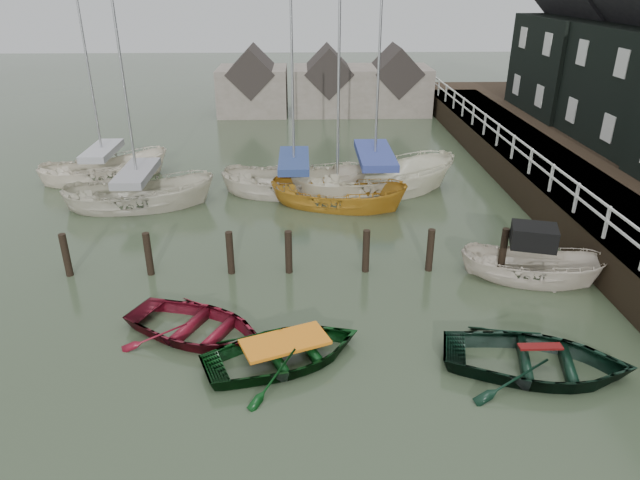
{
  "coord_description": "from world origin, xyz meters",
  "views": [
    {
      "loc": [
        -0.71,
        -12.82,
        8.43
      ],
      "look_at": [
        -0.25,
        2.35,
        1.4
      ],
      "focal_mm": 32.0,
      "sensor_mm": 36.0,
      "label": 1
    }
  ],
  "objects_px": {
    "motorboat": "(529,277)",
    "sailboat_e": "(106,177)",
    "sailboat_d": "(374,191)",
    "sailboat_b": "(295,192)",
    "rowboat_red": "(197,335)",
    "rowboat_green": "(286,361)",
    "rowboat_dkgreen": "(536,371)",
    "sailboat_c": "(337,205)",
    "sailboat_a": "(141,205)"
  },
  "relations": [
    {
      "from": "rowboat_green",
      "to": "motorboat",
      "type": "bearing_deg",
      "value": -84.36
    },
    {
      "from": "sailboat_e",
      "to": "sailboat_d",
      "type": "bearing_deg",
      "value": -121.75
    },
    {
      "from": "rowboat_red",
      "to": "rowboat_green",
      "type": "xyz_separation_m",
      "value": [
        2.31,
        -1.18,
        0.0
      ]
    },
    {
      "from": "rowboat_red",
      "to": "rowboat_green",
      "type": "bearing_deg",
      "value": -91.69
    },
    {
      "from": "rowboat_red",
      "to": "sailboat_d",
      "type": "distance_m",
      "value": 12.06
    },
    {
      "from": "rowboat_red",
      "to": "rowboat_green",
      "type": "height_order",
      "value": "rowboat_green"
    },
    {
      "from": "sailboat_c",
      "to": "sailboat_b",
      "type": "bearing_deg",
      "value": 67.14
    },
    {
      "from": "rowboat_dkgreen",
      "to": "motorboat",
      "type": "xyz_separation_m",
      "value": [
        1.46,
        4.4,
        0.1
      ]
    },
    {
      "from": "rowboat_red",
      "to": "sailboat_e",
      "type": "distance_m",
      "value": 14.2
    },
    {
      "from": "sailboat_a",
      "to": "sailboat_e",
      "type": "bearing_deg",
      "value": 26.96
    },
    {
      "from": "rowboat_red",
      "to": "rowboat_dkgreen",
      "type": "distance_m",
      "value": 8.38
    },
    {
      "from": "rowboat_dkgreen",
      "to": "sailboat_b",
      "type": "bearing_deg",
      "value": 38.52
    },
    {
      "from": "rowboat_dkgreen",
      "to": "sailboat_e",
      "type": "bearing_deg",
      "value": 58.17
    },
    {
      "from": "rowboat_green",
      "to": "sailboat_e",
      "type": "distance_m",
      "value": 16.35
    },
    {
      "from": "sailboat_e",
      "to": "rowboat_dkgreen",
      "type": "bearing_deg",
      "value": -156.58
    },
    {
      "from": "rowboat_dkgreen",
      "to": "sailboat_e",
      "type": "distance_m",
      "value": 20.46
    },
    {
      "from": "rowboat_red",
      "to": "sailboat_b",
      "type": "relative_size",
      "value": 0.34
    },
    {
      "from": "motorboat",
      "to": "sailboat_e",
      "type": "height_order",
      "value": "sailboat_e"
    },
    {
      "from": "sailboat_a",
      "to": "motorboat",
      "type": "bearing_deg",
      "value": -124.2
    },
    {
      "from": "sailboat_b",
      "to": "sailboat_d",
      "type": "relative_size",
      "value": 1.0
    },
    {
      "from": "sailboat_b",
      "to": "sailboat_e",
      "type": "xyz_separation_m",
      "value": [
        -8.65,
        2.21,
        0.0
      ]
    },
    {
      "from": "sailboat_b",
      "to": "sailboat_c",
      "type": "relative_size",
      "value": 1.21
    },
    {
      "from": "sailboat_d",
      "to": "sailboat_c",
      "type": "bearing_deg",
      "value": 119.85
    },
    {
      "from": "sailboat_d",
      "to": "sailboat_e",
      "type": "xyz_separation_m",
      "value": [
        -12.05,
        2.18,
        0.01
      ]
    },
    {
      "from": "sailboat_b",
      "to": "sailboat_e",
      "type": "relative_size",
      "value": 1.12
    },
    {
      "from": "sailboat_d",
      "to": "sailboat_b",
      "type": "bearing_deg",
      "value": 78.1
    },
    {
      "from": "rowboat_dkgreen",
      "to": "sailboat_a",
      "type": "relative_size",
      "value": 0.43
    },
    {
      "from": "rowboat_red",
      "to": "sailboat_b",
      "type": "xyz_separation_m",
      "value": [
        2.41,
        10.54,
        0.07
      ]
    },
    {
      "from": "sailboat_d",
      "to": "sailboat_e",
      "type": "height_order",
      "value": "sailboat_d"
    },
    {
      "from": "rowboat_red",
      "to": "sailboat_c",
      "type": "xyz_separation_m",
      "value": [
        4.15,
        9.06,
        0.01
      ]
    },
    {
      "from": "rowboat_green",
      "to": "sailboat_c",
      "type": "relative_size",
      "value": 0.41
    },
    {
      "from": "rowboat_green",
      "to": "sailboat_b",
      "type": "xyz_separation_m",
      "value": [
        0.1,
        11.72,
        0.07
      ]
    },
    {
      "from": "sailboat_c",
      "to": "motorboat",
      "type": "bearing_deg",
      "value": -121.64
    },
    {
      "from": "rowboat_dkgreen",
      "to": "motorboat",
      "type": "bearing_deg",
      "value": -5.09
    },
    {
      "from": "rowboat_red",
      "to": "rowboat_dkgreen",
      "type": "bearing_deg",
      "value": -76.58
    },
    {
      "from": "rowboat_red",
      "to": "sailboat_d",
      "type": "bearing_deg",
      "value": -3.37
    },
    {
      "from": "motorboat",
      "to": "sailboat_e",
      "type": "relative_size",
      "value": 0.43
    },
    {
      "from": "rowboat_dkgreen",
      "to": "sailboat_b",
      "type": "height_order",
      "value": "sailboat_b"
    },
    {
      "from": "rowboat_red",
      "to": "sailboat_e",
      "type": "bearing_deg",
      "value": 51.49
    },
    {
      "from": "rowboat_dkgreen",
      "to": "sailboat_a",
      "type": "height_order",
      "value": "sailboat_a"
    },
    {
      "from": "sailboat_b",
      "to": "sailboat_d",
      "type": "distance_m",
      "value": 3.39
    },
    {
      "from": "rowboat_red",
      "to": "motorboat",
      "type": "height_order",
      "value": "motorboat"
    },
    {
      "from": "motorboat",
      "to": "sailboat_d",
      "type": "distance_m",
      "value": 8.8
    },
    {
      "from": "rowboat_dkgreen",
      "to": "rowboat_red",
      "type": "bearing_deg",
      "value": 91.28
    },
    {
      "from": "sailboat_a",
      "to": "rowboat_red",
      "type": "bearing_deg",
      "value": -165.87
    },
    {
      "from": "motorboat",
      "to": "rowboat_red",
      "type": "bearing_deg",
      "value": 121.91
    },
    {
      "from": "motorboat",
      "to": "sailboat_a",
      "type": "xyz_separation_m",
      "value": [
        -13.44,
        6.58,
        -0.04
      ]
    },
    {
      "from": "rowboat_red",
      "to": "sailboat_d",
      "type": "xyz_separation_m",
      "value": [
        5.81,
        10.57,
        0.06
      ]
    },
    {
      "from": "sailboat_c",
      "to": "rowboat_dkgreen",
      "type": "bearing_deg",
      "value": -141.83
    },
    {
      "from": "rowboat_dkgreen",
      "to": "sailboat_b",
      "type": "distance_m",
      "value": 13.58
    }
  ]
}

